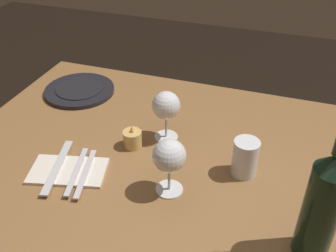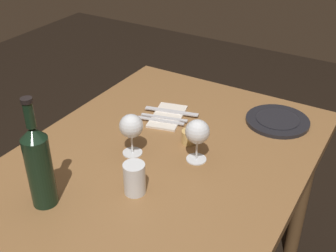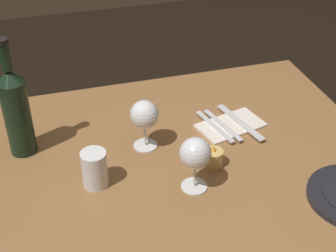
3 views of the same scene
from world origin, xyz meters
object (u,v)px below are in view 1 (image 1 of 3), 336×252
at_px(wine_bottle, 323,204).
at_px(dinner_plate, 80,90).
at_px(folded_napkin, 68,171).
at_px(fork_outer, 85,173).
at_px(fork_inner, 77,171).
at_px(water_tumbler, 245,159).
at_px(wine_glass_left, 169,157).
at_px(votive_candle, 133,139).
at_px(wine_glass_right, 166,106).
at_px(table_knife, 58,166).

height_order(wine_bottle, dinner_plate, wine_bottle).
bearing_deg(folded_napkin, fork_outer, 180.00).
bearing_deg(folded_napkin, fork_inner, 180.00).
bearing_deg(fork_outer, water_tumbler, -159.28).
xyz_separation_m(dinner_plate, folded_napkin, (-0.18, 0.37, -0.00)).
relative_size(wine_glass_left, fork_inner, 0.82).
bearing_deg(wine_glass_left, water_tumbler, -143.02).
relative_size(water_tumbler, fork_outer, 0.55).
height_order(dinner_plate, folded_napkin, dinner_plate).
relative_size(water_tumbler, votive_candle, 1.46).
bearing_deg(wine_glass_left, fork_outer, 5.78).
xyz_separation_m(wine_glass_right, fork_outer, (0.14, 0.22, -0.09)).
distance_m(votive_candle, dinner_plate, 0.36).
height_order(votive_candle, fork_inner, votive_candle).
bearing_deg(wine_glass_left, votive_candle, -41.17).
bearing_deg(fork_outer, fork_inner, 0.00).
bearing_deg(table_knife, fork_outer, 180.00).
bearing_deg(dinner_plate, water_tumbler, 158.90).
xyz_separation_m(folded_napkin, fork_inner, (-0.03, 0.00, 0.01)).
xyz_separation_m(votive_candle, folded_napkin, (0.11, 0.15, -0.02)).
bearing_deg(wine_bottle, fork_outer, -5.52).
xyz_separation_m(wine_glass_right, wine_bottle, (-0.40, 0.27, 0.03)).
relative_size(votive_candle, fork_inner, 0.38).
bearing_deg(water_tumbler, dinner_plate, -21.10).
xyz_separation_m(wine_bottle, fork_inner, (0.56, -0.05, -0.12)).
xyz_separation_m(wine_bottle, water_tumbler, (0.17, -0.19, -0.09)).
xyz_separation_m(wine_glass_left, wine_bottle, (-0.33, 0.07, 0.03)).
relative_size(wine_glass_right, water_tumbler, 1.50).
height_order(wine_glass_right, folded_napkin, wine_glass_right).
height_order(water_tumbler, folded_napkin, water_tumbler).
relative_size(folded_napkin, table_knife, 1.01).
relative_size(wine_bottle, water_tumbler, 3.40).
bearing_deg(water_tumbler, fork_inner, 19.51).
relative_size(wine_bottle, dinner_plate, 1.43).
height_order(votive_candle, dinner_plate, votive_candle).
height_order(votive_candle, table_knife, votive_candle).
distance_m(wine_glass_right, votive_candle, 0.13).
bearing_deg(fork_inner, wine_bottle, 174.73).
bearing_deg(folded_napkin, water_tumbler, -161.57).
distance_m(wine_glass_left, folded_napkin, 0.28).
xyz_separation_m(folded_napkin, fork_outer, (-0.05, 0.00, 0.01)).
distance_m(wine_glass_right, dinner_plate, 0.40).
xyz_separation_m(wine_glass_right, water_tumbler, (-0.23, 0.08, -0.06)).
bearing_deg(wine_bottle, wine_glass_left, -12.77).
bearing_deg(wine_glass_right, table_knife, 45.40).
xyz_separation_m(wine_glass_left, wine_glass_right, (0.08, -0.20, 0.00)).
bearing_deg(fork_outer, dinner_plate, -58.72).
bearing_deg(water_tumbler, table_knife, 17.28).
relative_size(water_tumbler, folded_napkin, 0.46).
bearing_deg(wine_glass_right, dinner_plate, -22.47).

